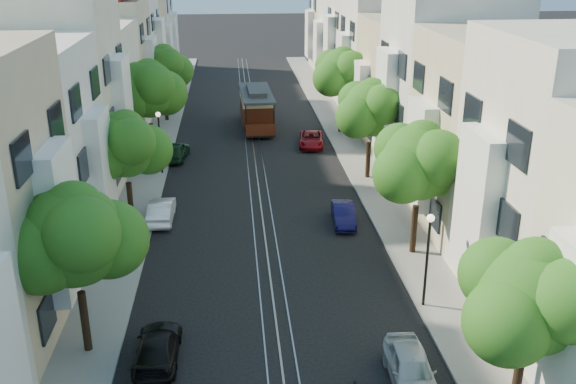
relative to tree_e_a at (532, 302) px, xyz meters
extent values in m
plane|color=black|center=(-7.26, 31.02, -4.40)|extent=(200.00, 200.00, 0.00)
cube|color=gray|center=(-0.01, 31.02, -4.34)|extent=(2.50, 80.00, 0.12)
cube|color=gray|center=(-14.51, 31.02, -4.34)|extent=(2.50, 80.00, 0.12)
cube|color=gray|center=(-7.81, 31.02, -4.39)|extent=(0.06, 80.00, 0.02)
cube|color=gray|center=(-7.26, 31.02, -4.39)|extent=(0.06, 80.00, 0.02)
cube|color=gray|center=(-6.71, 31.02, -4.39)|extent=(0.06, 80.00, 0.02)
cube|color=tan|center=(-7.26, 31.02, -4.40)|extent=(0.08, 80.00, 0.01)
cube|color=white|center=(0.94, -0.98, -0.41)|extent=(0.90, 3.04, 5.23)
cube|color=silver|center=(4.74, 7.02, 1.10)|extent=(7.00, 8.00, 11.00)
cube|color=white|center=(0.94, 7.02, 0.22)|extent=(0.90, 3.04, 6.05)
cube|color=beige|center=(4.74, 15.02, 0.60)|extent=(7.00, 8.00, 10.00)
cube|color=white|center=(0.94, 15.02, -0.20)|extent=(0.90, 3.04, 5.50)
cube|color=silver|center=(4.74, 23.02, 1.60)|extent=(7.00, 8.00, 12.00)
cube|color=white|center=(0.94, 23.02, 0.64)|extent=(0.90, 3.04, 6.60)
cube|color=#C6B28C|center=(4.74, 31.02, 0.10)|extent=(7.00, 8.00, 9.00)
cube|color=white|center=(0.94, 31.02, -0.62)|extent=(0.90, 3.04, 4.95)
cube|color=white|center=(4.74, 39.02, 0.85)|extent=(7.00, 8.00, 10.50)
cube|color=white|center=(0.94, 39.02, 0.01)|extent=(0.90, 3.04, 5.78)
cube|color=beige|center=(4.74, 47.02, 1.35)|extent=(7.00, 8.00, 11.50)
cube|color=white|center=(0.94, 47.02, 0.43)|extent=(0.90, 3.04, 6.32)
cube|color=silver|center=(4.74, 55.02, 0.35)|extent=(7.00, 8.00, 9.50)
cube|color=white|center=(0.94, 55.02, -0.41)|extent=(0.90, 3.04, 5.23)
cube|color=beige|center=(4.74, 63.02, 0.60)|extent=(7.00, 8.00, 10.00)
cube|color=white|center=(0.94, 63.02, -0.20)|extent=(0.90, 3.04, 5.50)
cube|color=white|center=(-15.46, 7.02, 0.13)|extent=(0.90, 3.04, 5.93)
cube|color=white|center=(-19.26, 15.02, 0.50)|extent=(7.00, 8.00, 9.80)
cube|color=white|center=(-15.46, 15.02, -0.28)|extent=(0.90, 3.04, 5.39)
cube|color=beige|center=(-19.26, 23.02, 1.48)|extent=(7.00, 8.00, 11.76)
cube|color=white|center=(-15.46, 23.02, 0.54)|extent=(0.90, 3.04, 6.47)
cube|color=silver|center=(-19.26, 31.02, 0.01)|extent=(7.00, 8.00, 8.82)
cube|color=white|center=(-15.46, 31.02, -0.69)|extent=(0.90, 3.04, 4.85)
cube|color=beige|center=(-19.26, 39.02, 0.75)|extent=(7.00, 8.00, 10.29)
cube|color=white|center=(-15.46, 39.02, -0.08)|extent=(0.90, 3.04, 5.66)
cube|color=silver|center=(-19.26, 47.02, 1.24)|extent=(7.00, 8.00, 11.27)
cube|color=white|center=(-15.46, 47.02, 0.34)|extent=(0.90, 3.04, 6.20)
cube|color=#C6B28C|center=(-19.26, 55.02, 0.26)|extent=(7.00, 8.00, 9.31)
cube|color=white|center=(-15.46, 55.02, -0.49)|extent=(0.90, 3.04, 5.12)
cube|color=white|center=(-19.26, 63.02, 0.50)|extent=(7.00, 8.00, 9.80)
cube|color=white|center=(-15.46, 63.02, -0.28)|extent=(0.90, 3.04, 5.39)
sphere|color=#1D5A16|center=(-0.06, 0.02, 0.08)|extent=(3.38, 3.38, 3.38)
sphere|color=#1D5A16|center=(1.04, 0.52, -0.32)|extent=(2.70, 2.70, 2.70)
sphere|color=#1D5A16|center=(-1.01, -0.68, -0.22)|extent=(2.64, 2.64, 2.64)
sphere|color=#1D5A16|center=(0.04, 0.12, 0.98)|extent=(2.03, 2.03, 2.03)
cylinder|color=black|center=(-0.06, 12.02, -3.05)|extent=(0.30, 0.30, 2.45)
sphere|color=#1D5A16|center=(-0.06, 12.02, 0.41)|extent=(3.64, 3.64, 3.64)
sphere|color=#1D5A16|center=(1.04, 12.52, 0.01)|extent=(2.91, 2.91, 2.91)
sphere|color=#1D5A16|center=(-1.01, 11.32, 0.11)|extent=(2.84, 2.84, 2.84)
sphere|color=#1D5A16|center=(0.04, 12.12, 1.31)|extent=(2.18, 2.18, 2.18)
cylinder|color=black|center=(-0.06, 23.02, -3.09)|extent=(0.30, 0.30, 2.38)
sphere|color=#1D5A16|center=(-0.06, 23.02, 0.28)|extent=(3.54, 3.54, 3.54)
sphere|color=#1D5A16|center=(1.04, 23.52, -0.12)|extent=(2.83, 2.83, 2.83)
sphere|color=#1D5A16|center=(-1.01, 22.32, -0.02)|extent=(2.76, 2.76, 2.76)
sphere|color=#1D5A16|center=(0.04, 23.12, 1.18)|extent=(2.12, 2.12, 2.12)
cylinder|color=black|center=(-0.06, 34.02, -3.02)|extent=(0.30, 0.30, 2.52)
sphere|color=#1D5A16|center=(-0.06, 34.02, 0.55)|extent=(3.74, 3.74, 3.74)
sphere|color=#1D5A16|center=(1.04, 34.52, 0.15)|extent=(3.00, 3.00, 3.00)
sphere|color=#1D5A16|center=(-1.01, 33.32, 0.25)|extent=(2.92, 2.92, 2.92)
sphere|color=#1D5A16|center=(0.04, 34.12, 1.45)|extent=(2.25, 2.25, 2.25)
cylinder|color=black|center=(-14.46, 5.02, -3.05)|extent=(0.30, 0.30, 2.45)
sphere|color=#1D5A16|center=(-14.46, 5.02, 0.41)|extent=(3.64, 3.64, 3.64)
sphere|color=#1D5A16|center=(-13.36, 5.52, 0.01)|extent=(2.91, 2.91, 2.91)
sphere|color=#1D5A16|center=(-15.41, 4.32, 0.11)|extent=(2.84, 2.84, 2.84)
sphere|color=#1D5A16|center=(-14.36, 5.12, 1.31)|extent=(2.18, 2.18, 2.18)
cylinder|color=black|center=(-14.46, 17.02, -3.14)|extent=(0.30, 0.30, 2.27)
sphere|color=#1D5A16|center=(-14.46, 17.02, 0.08)|extent=(3.38, 3.38, 3.38)
sphere|color=#1D5A16|center=(-13.36, 17.52, -0.32)|extent=(2.70, 2.70, 2.70)
sphere|color=#1D5A16|center=(-15.41, 16.32, -0.22)|extent=(2.64, 2.64, 2.64)
sphere|color=#1D5A16|center=(-14.36, 17.12, 0.98)|extent=(2.03, 2.03, 2.03)
cylinder|color=black|center=(-14.46, 28.02, -2.97)|extent=(0.30, 0.30, 2.62)
sphere|color=#1D5A16|center=(-14.46, 28.02, 0.75)|extent=(3.90, 3.90, 3.90)
sphere|color=#1D5A16|center=(-13.36, 28.52, 0.35)|extent=(3.12, 3.12, 3.12)
sphere|color=#1D5A16|center=(-15.41, 27.32, 0.45)|extent=(3.04, 3.04, 3.04)
sphere|color=#1D5A16|center=(-14.36, 28.12, 1.65)|extent=(2.34, 2.34, 2.34)
cylinder|color=black|center=(-14.46, 39.02, -3.09)|extent=(0.30, 0.30, 2.38)
sphere|color=#1D5A16|center=(-14.46, 39.02, 0.28)|extent=(3.54, 3.54, 3.54)
sphere|color=#1D5A16|center=(-13.36, 39.52, -0.12)|extent=(2.83, 2.83, 2.83)
sphere|color=#1D5A16|center=(-15.41, 38.32, -0.02)|extent=(2.76, 2.76, 2.76)
sphere|color=#1D5A16|center=(-14.36, 39.12, 1.18)|extent=(2.12, 2.12, 2.12)
cylinder|color=black|center=(-0.96, 7.02, -2.28)|extent=(0.12, 0.12, 4.00)
sphere|color=#FFF2CC|center=(-0.96, 7.02, -0.28)|extent=(0.32, 0.32, 0.32)
cylinder|color=black|center=(-13.56, 25.02, -2.28)|extent=(0.12, 0.12, 4.00)
sphere|color=#FFF2CC|center=(-13.56, 25.02, -0.28)|extent=(0.32, 0.32, 0.32)
cube|color=black|center=(-6.76, 36.16, -3.95)|extent=(2.57, 8.10, 0.30)
cube|color=#4C1A0C|center=(-6.76, 36.16, -2.74)|extent=(2.57, 5.09, 2.41)
cube|color=beige|center=(-6.76, 36.16, -1.84)|extent=(2.63, 5.14, 0.60)
cube|color=#2D2D30|center=(-6.76, 36.16, -1.44)|extent=(2.78, 8.10, 0.18)
cube|color=#2D2D30|center=(-6.76, 36.16, -1.19)|extent=(1.55, 4.56, 0.35)
imported|color=silver|center=(-2.86, 2.06, -3.75)|extent=(1.67, 3.84, 1.29)
imported|color=#0E0C3C|center=(-2.86, 15.96, -3.85)|extent=(1.40, 3.41, 1.10)
imported|color=maroon|center=(-2.86, 30.52, -3.86)|extent=(2.26, 4.09, 1.08)
imported|color=black|center=(-11.78, 4.24, -3.84)|extent=(1.62, 3.88, 1.12)
imported|color=white|center=(-12.86, 17.26, -3.79)|extent=(1.34, 3.72, 1.22)
imported|color=#14321D|center=(-12.86, 28.21, -3.76)|extent=(2.00, 3.92, 1.28)
camera|label=1|loc=(-8.76, -15.99, 9.99)|focal=40.00mm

